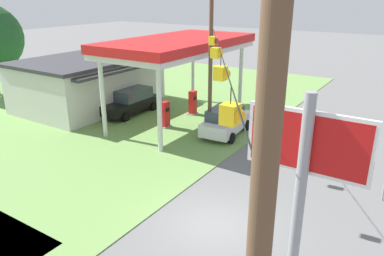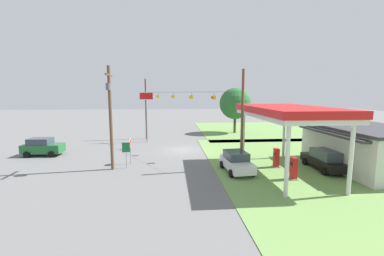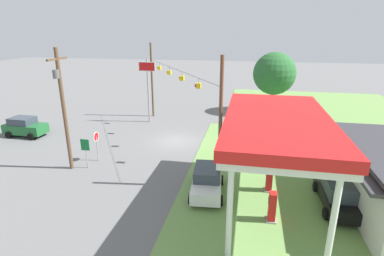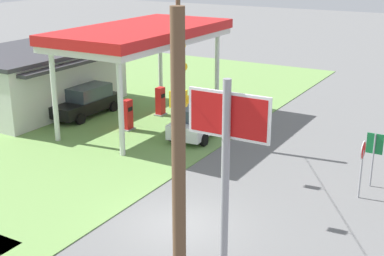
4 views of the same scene
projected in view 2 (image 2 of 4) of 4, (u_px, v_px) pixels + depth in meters
The scene contains 15 objects.
ground_plane at pixel (182, 150), 31.01m from camera, with size 160.00×160.00×0.00m, color slate.
grass_verge_opposite_corner at pixel (264, 130), 48.10m from camera, with size 24.00×24.00×0.04m, color #6B934C.
gas_station_canopy at pixel (287, 113), 21.40m from camera, with size 11.54×5.76×5.73m.
gas_station_store at pixel (368, 148), 23.23m from camera, with size 10.54×7.91×3.83m.
fuel_pump_near at pixel (276, 158), 23.66m from camera, with size 0.71×0.56×1.80m.
fuel_pump_far at pixel (294, 169), 20.31m from camera, with size 0.71×0.56×1.80m.
car_at_pumps_front at pixel (236, 162), 22.29m from camera, with size 4.44×2.39×1.78m.
car_at_pumps_rear at pixel (325, 160), 22.86m from camera, with size 5.05×2.12×1.87m.
car_on_crossroad at pixel (42, 147), 28.16m from camera, with size 2.18×4.13×1.95m.
stop_sign_roadside at pixel (130, 145), 24.76m from camera, with size 0.80×0.08×2.50m.
stop_sign_overhead at pixel (147, 106), 35.53m from camera, with size 0.22×1.90×7.24m.
route_sign at pixel (126, 150), 23.31m from camera, with size 0.10×0.70×2.40m.
utility_pole_main at pixel (110, 113), 22.42m from camera, with size 2.20×0.44×9.19m.
signal_span_gantry at pixel (182, 110), 30.35m from camera, with size 16.52×10.24×8.91m.
tree_west_verge at pixel (235, 104), 43.74m from camera, with size 5.34×5.34×7.74m.
Camera 2 is at (30.36, -1.29, 6.84)m, focal length 24.00 mm.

